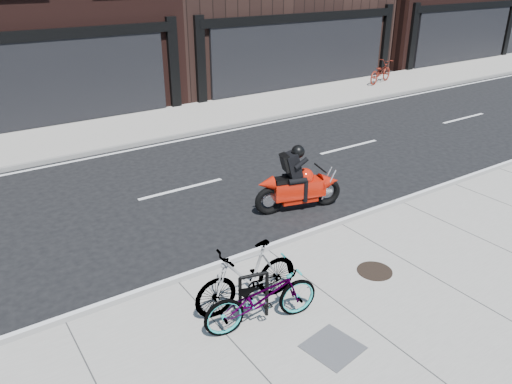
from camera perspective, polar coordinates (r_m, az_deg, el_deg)
ground at (r=11.66m, az=-4.20°, el=-3.01°), size 120.00×120.00×0.00m
sidewalk_near at (r=8.36m, az=13.89°, el=-15.79°), size 60.00×6.00×0.13m
sidewalk_far at (r=18.32m, az=-16.49°, el=6.63°), size 60.00×3.50×0.13m
bike_rack at (r=8.08m, az=-0.27°, el=-11.41°), size 0.50×0.16×0.85m
bicycle_front at (r=7.97m, az=0.61°, el=-11.93°), size 2.01×0.98×1.01m
bicycle_rear at (r=8.33m, az=-1.04°, el=-9.62°), size 1.93×0.63×1.14m
motorcycle at (r=11.85m, az=5.33°, el=1.00°), size 2.17×0.94×1.65m
bicycle_far at (r=25.63m, az=14.03°, el=13.16°), size 2.10×1.25×1.04m
manhole_cover at (r=9.74m, az=13.40°, el=-8.78°), size 0.85×0.85×0.02m
utility_grate at (r=7.93m, az=8.76°, el=-17.11°), size 0.86×0.86×0.02m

